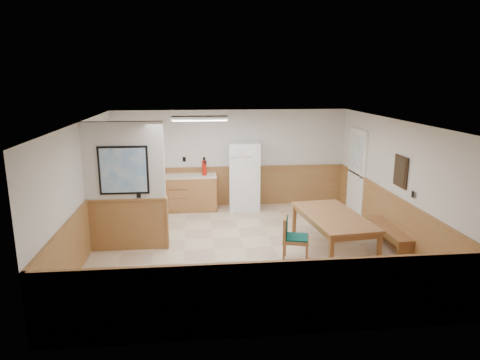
{
  "coord_description": "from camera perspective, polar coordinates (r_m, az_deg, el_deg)",
  "views": [
    {
      "loc": [
        -0.89,
        -7.88,
        3.27
      ],
      "look_at": [
        -0.03,
        0.4,
        1.29
      ],
      "focal_mm": 32.0,
      "sensor_mm": 36.0,
      "label": 1
    }
  ],
  "objects": [
    {
      "name": "ceiling",
      "position": [
        7.96,
        0.52,
        7.84
      ],
      "size": [
        6.0,
        6.0,
        0.02
      ],
      "primitive_type": "cube",
      "color": "silver",
      "rests_on": "back_wall"
    },
    {
      "name": "refrigerator",
      "position": [
        10.85,
        0.57,
        0.56
      ],
      "size": [
        0.8,
        0.75,
        1.72
      ],
      "rotation": [
        0.0,
        0.0,
        -0.06
      ],
      "color": "white",
      "rests_on": "ground"
    },
    {
      "name": "exterior_door",
      "position": [
        10.74,
        15.24,
        0.99
      ],
      "size": [
        0.07,
        1.02,
        2.15
      ],
      "color": "white",
      "rests_on": "ground"
    },
    {
      "name": "dining_chair",
      "position": [
        7.88,
        6.81,
        -7.33
      ],
      "size": [
        0.74,
        0.59,
        0.85
      ],
      "rotation": [
        0.0,
        0.0,
        -0.26
      ],
      "color": "#9A5938",
      "rests_on": "ground"
    },
    {
      "name": "right_wall",
      "position": [
        9.02,
        19.81,
        -0.37
      ],
      "size": [
        0.02,
        6.0,
        2.5
      ],
      "primitive_type": "cube",
      "color": "silver",
      "rests_on": "ground"
    },
    {
      "name": "soap_bottle",
      "position": [
        10.87,
        -12.97,
        1.06
      ],
      "size": [
        0.09,
        0.09,
        0.23
      ],
      "primitive_type": "cylinder",
      "rotation": [
        0.0,
        0.0,
        0.34
      ],
      "color": "#198D2F",
      "rests_on": "kitchen_counter"
    },
    {
      "name": "fire_extinguisher",
      "position": [
        10.74,
        -4.79,
        1.7
      ],
      "size": [
        0.15,
        0.15,
        0.46
      ],
      "rotation": [
        0.0,
        0.0,
        -0.38
      ],
      "color": "#B71609",
      "rests_on": "kitchen_counter"
    },
    {
      "name": "kitchen_counter",
      "position": [
        10.93,
        -7.4,
        -1.61
      ],
      "size": [
        2.2,
        0.61,
        1.0
      ],
      "color": "#A6773B",
      "rests_on": "ground"
    },
    {
      "name": "kitchen_window",
      "position": [
        11.06,
        -12.17,
        4.14
      ],
      "size": [
        0.8,
        0.04,
        1.0
      ],
      "color": "white",
      "rests_on": "back_wall"
    },
    {
      "name": "wall_painting",
      "position": [
        8.68,
        20.61,
        1.08
      ],
      "size": [
        0.04,
        0.5,
        0.6
      ],
      "color": "#302013",
      "rests_on": "right_wall"
    },
    {
      "name": "wainscot_back",
      "position": [
        11.24,
        -1.21,
        -0.88
      ],
      "size": [
        6.0,
        0.04,
        1.0
      ],
      "primitive_type": "cube",
      "color": "olive",
      "rests_on": "ground"
    },
    {
      "name": "wainscot_left",
      "position": [
        8.61,
        -19.75,
        -6.21
      ],
      "size": [
        0.04,
        6.0,
        1.0
      ],
      "primitive_type": "cube",
      "color": "olive",
      "rests_on": "ground"
    },
    {
      "name": "back_wall",
      "position": [
        11.1,
        -1.23,
        2.9
      ],
      "size": [
        6.0,
        0.02,
        2.5
      ],
      "primitive_type": "cube",
      "color": "silver",
      "rests_on": "ground"
    },
    {
      "name": "fluorescent_fixture",
      "position": [
        9.21,
        -5.4,
        8.2
      ],
      "size": [
        1.2,
        0.3,
        0.09
      ],
      "color": "white",
      "rests_on": "ceiling"
    },
    {
      "name": "dining_table",
      "position": [
        8.34,
        12.32,
        -5.16
      ],
      "size": [
        1.21,
        2.11,
        0.75
      ],
      "rotation": [
        0.0,
        0.0,
        0.1
      ],
      "color": "#9A5938",
      "rests_on": "ground"
    },
    {
      "name": "ground",
      "position": [
        8.58,
        0.49,
        -9.03
      ],
      "size": [
        6.0,
        6.0,
        0.0
      ],
      "primitive_type": "plane",
      "color": "beige",
      "rests_on": "ground"
    },
    {
      "name": "left_wall",
      "position": [
        8.4,
        -20.28,
        -1.38
      ],
      "size": [
        0.02,
        6.0,
        2.5
      ],
      "primitive_type": "cube",
      "color": "silver",
      "rests_on": "ground"
    },
    {
      "name": "dining_bench",
      "position": [
        8.88,
        19.14,
        -6.64
      ],
      "size": [
        0.36,
        1.5,
        0.45
      ],
      "rotation": [
        0.0,
        0.0,
        0.02
      ],
      "color": "#9A5938",
      "rests_on": "ground"
    },
    {
      "name": "partition_wall",
      "position": [
        8.44,
        -15.02,
        -1.06
      ],
      "size": [
        1.5,
        0.2,
        2.5
      ],
      "color": "silver",
      "rests_on": "ground"
    },
    {
      "name": "wainscot_right",
      "position": [
        9.2,
        19.33,
        -4.91
      ],
      "size": [
        0.04,
        6.0,
        1.0
      ],
      "primitive_type": "cube",
      "color": "olive",
      "rests_on": "ground"
    }
  ]
}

